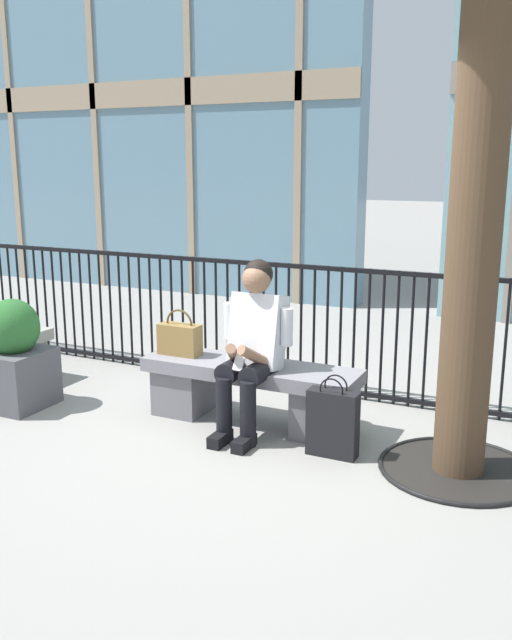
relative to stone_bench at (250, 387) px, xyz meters
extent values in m
plane|color=gray|center=(0.00, 0.00, -0.27)|extent=(60.00, 60.00, 0.00)
cube|color=slate|center=(0.00, 0.00, 0.13)|extent=(1.60, 0.44, 0.10)
cube|color=slate|center=(-0.56, 0.00, -0.10)|extent=(0.36, 0.37, 0.35)
cube|color=slate|center=(0.56, 0.00, -0.10)|extent=(0.36, 0.37, 0.35)
cylinder|color=black|center=(-0.01, -0.18, 0.20)|extent=(0.15, 0.40, 0.15)
cylinder|color=black|center=(-0.01, -0.38, -0.05)|extent=(0.11, 0.11, 0.45)
cube|color=black|center=(-0.01, -0.44, -0.23)|extent=(0.09, 0.22, 0.08)
cylinder|color=black|center=(0.17, -0.18, 0.20)|extent=(0.15, 0.40, 0.15)
cylinder|color=black|center=(0.17, -0.38, -0.05)|extent=(0.11, 0.11, 0.45)
cube|color=black|center=(0.17, -0.44, -0.23)|extent=(0.09, 0.22, 0.08)
cube|color=silver|center=(0.08, -0.04, 0.44)|extent=(0.36, 0.30, 0.55)
cylinder|color=silver|center=(-0.14, -0.04, 0.49)|extent=(0.08, 0.08, 0.26)
cylinder|color=#8E664C|center=(0.00, -0.26, 0.32)|extent=(0.16, 0.28, 0.20)
cylinder|color=silver|center=(0.30, -0.04, 0.49)|extent=(0.08, 0.08, 0.26)
cylinder|color=#8E664C|center=(0.16, -0.26, 0.32)|extent=(0.16, 0.28, 0.20)
cube|color=silver|center=(0.08, -0.32, 0.30)|extent=(0.07, 0.10, 0.13)
sphere|color=#8E664C|center=(0.08, -0.06, 0.81)|extent=(0.20, 0.20, 0.20)
sphere|color=black|center=(0.08, -0.03, 0.84)|extent=(0.20, 0.20, 0.20)
cube|color=olive|center=(-0.58, -0.01, 0.29)|extent=(0.32, 0.14, 0.23)
torus|color=brown|center=(-0.58, -0.01, 0.41)|extent=(0.22, 0.02, 0.22)
cube|color=black|center=(0.73, -0.28, -0.05)|extent=(0.33, 0.12, 0.44)
torus|color=black|center=(0.73, -0.33, 0.19)|extent=(0.16, 0.01, 0.16)
torus|color=black|center=(0.73, -0.24, 0.19)|extent=(0.16, 0.01, 0.16)
cylinder|color=black|center=(-3.22, 0.84, 0.26)|extent=(0.02, 0.02, 1.06)
cylinder|color=black|center=(-3.11, 0.84, 0.26)|extent=(0.02, 0.02, 1.06)
cylinder|color=black|center=(-2.99, 0.84, 0.26)|extent=(0.02, 0.02, 1.06)
cylinder|color=black|center=(-2.88, 0.84, 0.26)|extent=(0.02, 0.02, 1.06)
cylinder|color=black|center=(-2.77, 0.84, 0.26)|extent=(0.02, 0.02, 1.06)
cylinder|color=black|center=(-2.66, 0.84, 0.26)|extent=(0.02, 0.02, 1.06)
cylinder|color=black|center=(-2.54, 0.84, 0.26)|extent=(0.02, 0.02, 1.06)
cylinder|color=black|center=(-2.43, 0.84, 0.26)|extent=(0.02, 0.02, 1.06)
cylinder|color=black|center=(-2.32, 0.84, 0.26)|extent=(0.02, 0.02, 1.06)
cylinder|color=black|center=(-2.20, 0.84, 0.26)|extent=(0.02, 0.02, 1.06)
cylinder|color=black|center=(-2.09, 0.84, 0.26)|extent=(0.02, 0.02, 1.06)
cylinder|color=black|center=(-1.98, 0.84, 0.26)|extent=(0.02, 0.02, 1.06)
cylinder|color=black|center=(-1.86, 0.84, 0.26)|extent=(0.02, 0.02, 1.06)
cylinder|color=black|center=(-1.75, 0.84, 0.26)|extent=(0.02, 0.02, 1.06)
cylinder|color=black|center=(-1.64, 0.84, 0.26)|extent=(0.02, 0.02, 1.06)
cylinder|color=black|center=(-1.53, 0.84, 0.26)|extent=(0.02, 0.02, 1.06)
cylinder|color=black|center=(-1.41, 0.84, 0.26)|extent=(0.02, 0.02, 1.06)
cylinder|color=black|center=(-1.30, 0.84, 0.26)|extent=(0.02, 0.02, 1.06)
cylinder|color=black|center=(-1.19, 0.84, 0.26)|extent=(0.02, 0.02, 1.06)
cylinder|color=black|center=(-1.07, 0.84, 0.26)|extent=(0.02, 0.02, 1.06)
cylinder|color=black|center=(-0.96, 0.84, 0.26)|extent=(0.02, 0.02, 1.06)
cylinder|color=black|center=(-0.85, 0.84, 0.26)|extent=(0.02, 0.02, 1.06)
cylinder|color=black|center=(-0.73, 0.84, 0.26)|extent=(0.02, 0.02, 1.06)
cylinder|color=black|center=(-0.62, 0.84, 0.26)|extent=(0.02, 0.02, 1.06)
cylinder|color=black|center=(-0.51, 0.84, 0.26)|extent=(0.02, 0.02, 1.06)
cylinder|color=black|center=(-0.40, 0.84, 0.26)|extent=(0.02, 0.02, 1.06)
cylinder|color=black|center=(-0.28, 0.84, 0.26)|extent=(0.02, 0.02, 1.06)
cylinder|color=black|center=(-0.17, 0.84, 0.26)|extent=(0.02, 0.02, 1.06)
cylinder|color=black|center=(-0.06, 0.84, 0.26)|extent=(0.02, 0.02, 1.06)
cylinder|color=black|center=(0.06, 0.84, 0.26)|extent=(0.02, 0.02, 1.06)
cylinder|color=black|center=(0.17, 0.84, 0.26)|extent=(0.02, 0.02, 1.06)
cylinder|color=black|center=(0.28, 0.84, 0.26)|extent=(0.02, 0.02, 1.06)
cylinder|color=black|center=(0.40, 0.84, 0.26)|extent=(0.02, 0.02, 1.06)
cylinder|color=black|center=(0.51, 0.84, 0.26)|extent=(0.02, 0.02, 1.06)
cylinder|color=black|center=(0.62, 0.84, 0.26)|extent=(0.02, 0.02, 1.06)
cylinder|color=black|center=(0.73, 0.84, 0.26)|extent=(0.02, 0.02, 1.06)
cylinder|color=black|center=(0.85, 0.84, 0.26)|extent=(0.02, 0.02, 1.06)
cylinder|color=black|center=(0.96, 0.84, 0.26)|extent=(0.02, 0.02, 1.06)
cylinder|color=black|center=(1.07, 0.84, 0.26)|extent=(0.02, 0.02, 1.06)
cylinder|color=black|center=(1.19, 0.84, 0.26)|extent=(0.02, 0.02, 1.06)
cylinder|color=black|center=(1.30, 0.84, 0.26)|extent=(0.02, 0.02, 1.06)
cylinder|color=black|center=(1.41, 0.84, 0.26)|extent=(0.02, 0.02, 1.06)
cylinder|color=black|center=(1.53, 0.84, 0.26)|extent=(0.02, 0.02, 1.06)
cylinder|color=black|center=(1.64, 0.84, 0.26)|extent=(0.02, 0.02, 1.06)
cube|color=black|center=(0.00, 0.84, -0.22)|extent=(9.38, 0.04, 0.04)
cube|color=black|center=(0.00, 0.84, 0.77)|extent=(9.38, 0.04, 0.04)
cylinder|color=black|center=(1.51, -0.16, -0.27)|extent=(0.94, 0.94, 0.01)
torus|color=black|center=(1.51, -0.16, -0.26)|extent=(0.97, 0.97, 0.03)
cylinder|color=#4C3826|center=(1.51, -0.16, 1.43)|extent=(0.31, 0.31, 3.40)
cube|color=gray|center=(-2.26, 0.01, -0.10)|extent=(0.36, 0.37, 0.35)
cube|color=#4C4C51|center=(-1.79, -0.46, -0.05)|extent=(0.48, 0.48, 0.45)
ellipsoid|color=#28602B|center=(-1.79, -0.46, 0.36)|extent=(0.41, 0.41, 0.44)
cube|color=gray|center=(-4.58, 4.16, 2.53)|extent=(8.09, 0.04, 0.36)
camera|label=1|loc=(2.06, -4.20, 1.58)|focal=38.22mm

